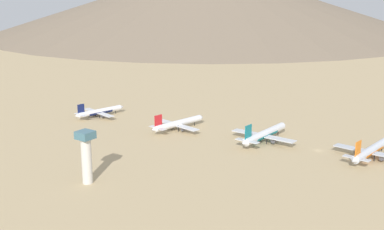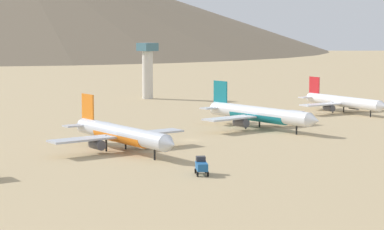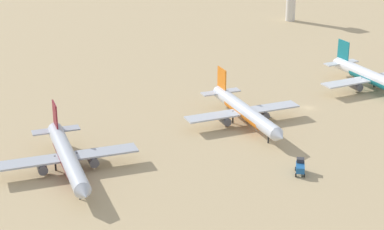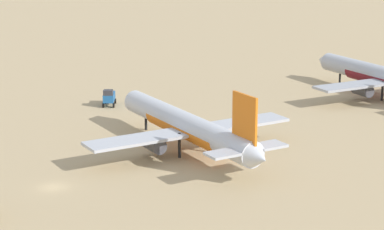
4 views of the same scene
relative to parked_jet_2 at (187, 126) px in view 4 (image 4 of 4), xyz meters
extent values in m
plane|color=tan|center=(-2.73, 27.48, -4.64)|extent=(1834.51, 1834.51, 0.00)
cylinder|color=#B2B7C1|center=(6.87, -61.90, 0.28)|extent=(42.35, 10.89, 4.45)
cone|color=#B2B7C1|center=(29.55, -65.44, 0.28)|extent=(4.38, 4.89, 4.36)
cylinder|color=#4C4C54|center=(7.14, -54.83, -2.11)|extent=(5.28, 3.42, 2.69)
cylinder|color=black|center=(22.70, -64.37, -2.41)|extent=(0.52, 0.52, 4.47)
cylinder|color=black|center=(4.45, -58.44, -2.41)|extent=(0.52, 0.52, 4.47)
cylinder|color=maroon|center=(6.87, -61.90, -0.06)|extent=(23.60, 7.98, 4.46)
cylinder|color=silver|center=(0.38, -0.04, 0.18)|extent=(41.59, 8.68, 4.37)
cone|color=silver|center=(22.77, -2.40, 0.18)|extent=(4.10, 4.64, 4.28)
cone|color=silver|center=(-21.78, 2.30, 0.18)|extent=(3.61, 4.24, 3.93)
cube|color=orange|center=(-17.67, 1.86, 5.29)|extent=(6.33, 1.06, 8.04)
cube|color=#B6BBC5|center=(-18.36, 1.94, 0.62)|extent=(5.10, 14.10, 0.41)
cube|color=#B6BBC5|center=(-1.33, 0.14, -0.58)|extent=(9.81, 39.45, 0.52)
cylinder|color=#4C4C54|center=(0.30, 6.90, -2.16)|extent=(5.08, 3.13, 2.64)
cylinder|color=#4C4C54|center=(-1.14, -6.81, -2.16)|extent=(5.08, 3.13, 2.64)
cylinder|color=black|center=(16.01, -1.69, -2.45)|extent=(0.51, 0.51, 4.39)
cylinder|color=black|center=(-2.16, 3.23, -2.45)|extent=(0.51, 0.51, 4.39)
cylinder|color=black|center=(-2.79, -2.71, -2.45)|extent=(0.51, 0.51, 4.39)
cylinder|color=orange|center=(0.38, -0.04, -0.15)|extent=(23.08, 6.74, 4.37)
cube|color=#1E5999|center=(37.72, -6.06, -2.69)|extent=(5.56, 4.92, 1.70)
cube|color=#333338|center=(36.34, -5.06, -1.29)|extent=(2.67, 2.73, 1.10)
cylinder|color=black|center=(35.44, -5.83, -4.09)|extent=(1.10, 0.93, 1.10)
cylinder|color=black|center=(36.79, -3.97, -4.09)|extent=(1.10, 0.93, 1.10)
cylinder|color=black|center=(38.64, -8.15, -4.09)|extent=(1.10, 0.93, 1.10)
cylinder|color=black|center=(39.99, -6.29, -4.09)|extent=(1.10, 0.93, 1.10)
camera|label=1|loc=(-260.25, -66.24, 84.67)|focal=46.79mm
camera|label=2|loc=(162.04, -122.31, 28.68)|focal=72.56mm
camera|label=3|loc=(174.20, -114.43, 79.61)|focal=64.77mm
camera|label=4|loc=(-101.31, 73.97, 34.83)|focal=68.93mm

